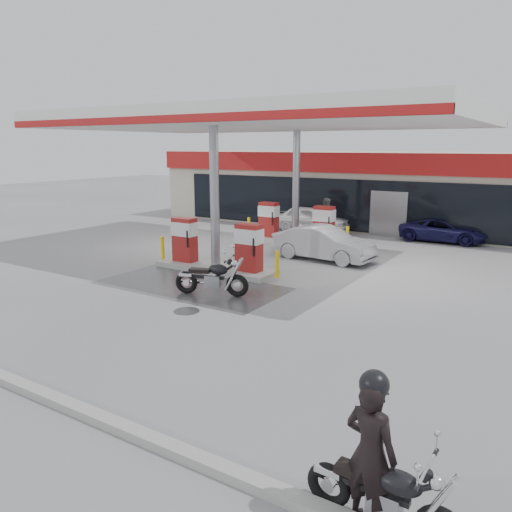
{
  "coord_description": "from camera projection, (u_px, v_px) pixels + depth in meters",
  "views": [
    {
      "loc": [
        10.35,
        -11.76,
        4.33
      ],
      "look_at": [
        2.82,
        0.19,
        1.2
      ],
      "focal_mm": 35.0,
      "sensor_mm": 36.0,
      "label": 1
    }
  ],
  "objects": [
    {
      "name": "ground",
      "position": [
        179.0,
        283.0,
        16.04
      ],
      "size": [
        90.0,
        90.0,
        0.0
      ],
      "primitive_type": "plane",
      "color": "gray",
      "rests_on": "ground"
    },
    {
      "name": "wet_patch",
      "position": [
        191.0,
        286.0,
        15.78
      ],
      "size": [
        6.0,
        3.0,
        0.0
      ],
      "primitive_type": "cube",
      "color": "#4C4C4F",
      "rests_on": "ground"
    },
    {
      "name": "drain_cover",
      "position": [
        187.0,
        311.0,
        13.34
      ],
      "size": [
        0.7,
        0.7,
        0.01
      ],
      "primitive_type": "cylinder",
      "color": "#38383A",
      "rests_on": "ground"
    },
    {
      "name": "store_building",
      "position": [
        360.0,
        187.0,
        28.77
      ],
      "size": [
        22.0,
        8.22,
        4.0
      ],
      "color": "beige",
      "rests_on": "ground"
    },
    {
      "name": "canopy",
      "position": [
        261.0,
        121.0,
        19.03
      ],
      "size": [
        16.0,
        10.02,
        5.51
      ],
      "color": "silver",
      "rests_on": "ground"
    },
    {
      "name": "pump_island_near",
      "position": [
        216.0,
        251.0,
        17.53
      ],
      "size": [
        5.14,
        1.3,
        1.78
      ],
      "color": "#9E9E99",
      "rests_on": "ground"
    },
    {
      "name": "pump_island_far",
      "position": [
        295.0,
        228.0,
        22.49
      ],
      "size": [
        5.14,
        1.3,
        1.78
      ],
      "color": "#9E9E99",
      "rests_on": "ground"
    },
    {
      "name": "main_motorcycle",
      "position": [
        384.0,
        496.0,
        5.67
      ],
      "size": [
        1.9,
        0.73,
        0.97
      ],
      "rotation": [
        0.0,
        0.0,
        -0.03
      ],
      "color": "black",
      "rests_on": "ground"
    },
    {
      "name": "biker_main",
      "position": [
        370.0,
        454.0,
        5.67
      ],
      "size": [
        0.74,
        0.56,
        1.81
      ],
      "primitive_type": "imported",
      "rotation": [
        0.0,
        0.0,
        2.92
      ],
      "color": "black",
      "rests_on": "ground"
    },
    {
      "name": "parked_motorcycle",
      "position": [
        213.0,
        278.0,
        14.67
      ],
      "size": [
        2.18,
        1.04,
        1.16
      ],
      "rotation": [
        0.0,
        0.0,
        0.34
      ],
      "color": "black",
      "rests_on": "ground"
    },
    {
      "name": "sedan_white",
      "position": [
        311.0,
        219.0,
        25.55
      ],
      "size": [
        3.98,
        1.72,
        1.34
      ],
      "primitive_type": "imported",
      "rotation": [
        0.0,
        0.0,
        1.61
      ],
      "color": "silver",
      "rests_on": "ground"
    },
    {
      "name": "attendant",
      "position": [
        327.0,
        217.0,
        24.61
      ],
      "size": [
        0.74,
        0.92,
        1.83
      ],
      "primitive_type": "imported",
      "rotation": [
        0.0,
        0.0,
        1.52
      ],
      "color": "#4C4C50",
      "rests_on": "ground"
    },
    {
      "name": "hatchback_silver",
      "position": [
        324.0,
        243.0,
        19.22
      ],
      "size": [
        4.07,
        1.69,
        1.31
      ],
      "primitive_type": "imported",
      "rotation": [
        0.0,
        0.0,
        1.49
      ],
      "color": "#ABAEB4",
      "rests_on": "ground"
    },
    {
      "name": "parked_car_left",
      "position": [
        203.0,
        204.0,
        32.68
      ],
      "size": [
        4.2,
        2.53,
        1.14
      ],
      "primitive_type": "imported",
      "rotation": [
        0.0,
        0.0,
        1.82
      ],
      "color": "gray",
      "rests_on": "ground"
    },
    {
      "name": "parked_car_right",
      "position": [
        443.0,
        230.0,
        22.93
      ],
      "size": [
        3.9,
        1.88,
        1.07
      ],
      "primitive_type": "imported",
      "rotation": [
        0.0,
        0.0,
        1.6
      ],
      "color": "#161444",
      "rests_on": "ground"
    }
  ]
}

